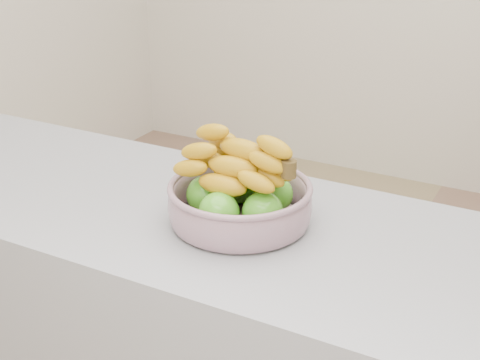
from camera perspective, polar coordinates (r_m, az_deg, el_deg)
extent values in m
cylinder|color=#949DB1|center=(1.44, 0.00, -3.42)|extent=(0.26, 0.26, 0.01)
torus|color=#949DB1|center=(1.41, 0.00, -0.61)|extent=(0.31, 0.31, 0.01)
sphere|color=#449D1B|center=(1.36, -1.82, -2.79)|extent=(0.09, 0.09, 0.09)
sphere|color=#449D1B|center=(1.37, 1.96, -2.75)|extent=(0.09, 0.09, 0.09)
sphere|color=#449D1B|center=(1.44, 2.86, -1.22)|extent=(0.09, 0.09, 0.09)
sphere|color=#449D1B|center=(1.49, -0.08, -0.39)|extent=(0.09, 0.09, 0.09)
sphere|color=#449D1B|center=(1.44, -2.92, -1.28)|extent=(0.09, 0.09, 0.09)
ellipsoid|color=gold|center=(1.37, -1.51, -0.42)|extent=(0.19, 0.05, 0.04)
ellipsoid|color=gold|center=(1.40, -0.34, 0.25)|extent=(0.20, 0.07, 0.04)
ellipsoid|color=gold|center=(1.44, 0.77, 0.89)|extent=(0.20, 0.09, 0.04)
ellipsoid|color=gold|center=(1.37, -0.63, 1.13)|extent=(0.20, 0.06, 0.04)
ellipsoid|color=gold|center=(1.41, 0.61, 1.81)|extent=(0.20, 0.10, 0.04)
ellipsoid|color=gold|center=(1.37, 0.21, 2.60)|extent=(0.20, 0.07, 0.04)
cylinder|color=#433315|center=(1.32, 4.19, 0.95)|extent=(0.03, 0.03, 0.03)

